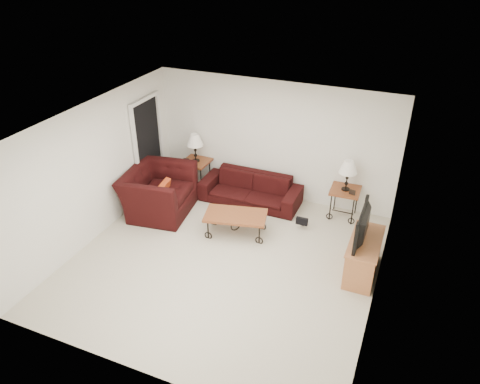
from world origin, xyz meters
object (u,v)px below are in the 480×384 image
(side_table_left, at_px, (197,174))
(armchair, at_px, (159,192))
(lamp_left, at_px, (195,148))
(lamp_right, at_px, (347,175))
(sofa, at_px, (250,189))
(television, at_px, (367,226))
(tv_stand, at_px, (363,257))
(backpack, at_px, (304,216))
(coffee_table, at_px, (236,224))
(side_table_right, at_px, (344,203))

(side_table_left, distance_m, armchair, 1.24)
(lamp_left, bearing_deg, lamp_right, -0.00)
(sofa, relative_size, side_table_left, 3.34)
(armchair, relative_size, television, 1.42)
(tv_stand, height_order, backpack, tv_stand)
(coffee_table, relative_size, tv_stand, 1.04)
(sofa, bearing_deg, side_table_left, 172.38)
(lamp_left, relative_size, lamp_right, 1.01)
(sofa, height_order, coffee_table, sofa)
(sofa, height_order, side_table_left, side_table_left)
(side_table_right, bearing_deg, tv_stand, -68.18)
(armchair, relative_size, tv_stand, 1.27)
(lamp_left, xyz_separation_m, armchair, (-0.21, -1.22, -0.48))
(side_table_right, relative_size, backpack, 1.37)
(lamp_left, relative_size, armchair, 0.45)
(sofa, bearing_deg, lamp_right, 5.40)
(sofa, bearing_deg, backpack, -19.64)
(side_table_left, xyz_separation_m, coffee_table, (1.52, -1.37, -0.10))
(coffee_table, distance_m, armchair, 1.76)
(sofa, distance_m, tv_stand, 2.92)
(side_table_right, xyz_separation_m, lamp_left, (-3.25, 0.00, 0.63))
(side_table_left, distance_m, side_table_right, 3.25)
(side_table_left, height_order, lamp_right, lamp_right)
(side_table_right, xyz_separation_m, television, (0.62, -1.61, 0.63))
(lamp_right, xyz_separation_m, armchair, (-3.46, -1.22, -0.47))
(lamp_right, bearing_deg, coffee_table, -141.63)
(coffee_table, bearing_deg, side_table_left, 137.99)
(lamp_left, bearing_deg, coffee_table, -42.01)
(lamp_left, bearing_deg, side_table_right, -0.00)
(side_table_left, distance_m, backpack, 2.70)
(lamp_right, bearing_deg, sofa, -174.60)
(lamp_left, distance_m, coffee_table, 2.17)
(television, bearing_deg, lamp_left, -112.52)
(lamp_right, xyz_separation_m, tv_stand, (0.64, -1.61, -0.59))
(sofa, relative_size, side_table_right, 3.38)
(lamp_right, xyz_separation_m, television, (0.62, -1.61, 0.01))
(armchair, xyz_separation_m, tv_stand, (4.11, -0.39, -0.12))
(side_table_right, height_order, tv_stand, tv_stand)
(side_table_right, height_order, coffee_table, side_table_right)
(lamp_right, height_order, television, lamp_right)
(side_table_left, relative_size, backpack, 1.38)
(sofa, xyz_separation_m, side_table_left, (-1.35, 0.18, 0.01))
(lamp_right, distance_m, television, 1.72)
(tv_stand, bearing_deg, side_table_right, 111.82)
(television, bearing_deg, lamp_right, -158.80)
(side_table_left, bearing_deg, sofa, -7.62)
(lamp_left, bearing_deg, television, -22.52)
(lamp_right, distance_m, tv_stand, 1.83)
(side_table_right, bearing_deg, backpack, -134.53)
(side_table_right, height_order, backpack, side_table_right)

